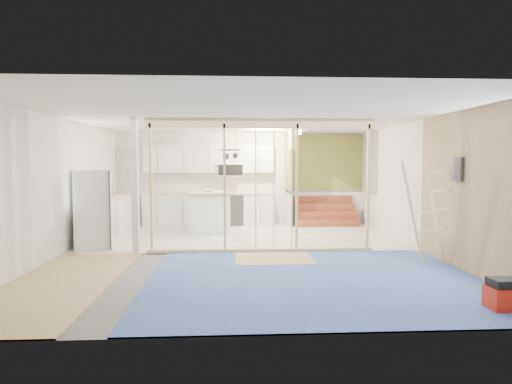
{
  "coord_description": "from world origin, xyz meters",
  "views": [
    {
      "loc": [
        -0.24,
        -8.22,
        1.77
      ],
      "look_at": [
        0.24,
        0.6,
        1.15
      ],
      "focal_mm": 30.0,
      "sensor_mm": 36.0,
      "label": 1
    }
  ],
  "objects": [
    {
      "name": "green_partition",
      "position": [
        2.04,
        3.66,
        0.94
      ],
      "size": [
        2.25,
        1.51,
        2.6
      ],
      "color": "olive",
      "rests_on": "room"
    },
    {
      "name": "ceiling_light",
      "position": [
        1.4,
        3.0,
        2.54
      ],
      "size": [
        0.32,
        0.32,
        0.08
      ],
      "primitive_type": "cylinder",
      "color": "#FFEABF",
      "rests_on": "room"
    },
    {
      "name": "ladder",
      "position": [
        3.09,
        -1.07,
        0.91
      ],
      "size": [
        0.94,
        0.19,
        1.78
      ],
      "rotation": [
        0.0,
        0.0,
        -0.38
      ],
      "color": "#D1B67F",
      "rests_on": "room"
    },
    {
      "name": "pot_rack",
      "position": [
        -0.31,
        1.89,
        2.0
      ],
      "size": [
        0.52,
        0.52,
        0.72
      ],
      "color": "black",
      "rests_on": "room"
    },
    {
      "name": "bowl",
      "position": [
        -0.82,
        2.37,
        1.07
      ],
      "size": [
        0.35,
        0.35,
        0.07
      ],
      "primitive_type": "imported",
      "rotation": [
        0.0,
        0.0,
        -0.4
      ],
      "color": "white",
      "rests_on": "island"
    },
    {
      "name": "island",
      "position": [
        -0.88,
        2.43,
        0.51
      ],
      "size": [
        1.28,
        1.28,
        1.03
      ],
      "rotation": [
        0.0,
        0.0,
        0.24
      ],
      "color": "white",
      "rests_on": "room"
    },
    {
      "name": "soap_bottle_b",
      "position": [
        0.27,
        3.64,
        1.02
      ],
      "size": [
        0.09,
        0.09,
        0.19
      ],
      "primitive_type": "imported",
      "rotation": [
        0.0,
        0.0,
        0.01
      ],
      "color": "white",
      "rests_on": "base_cabinets"
    },
    {
      "name": "sheathing_panel",
      "position": [
        3.48,
        -2.0,
        1.3
      ],
      "size": [
        0.02,
        4.0,
        2.6
      ],
      "primitive_type": "cube",
      "color": "tan",
      "rests_on": "room"
    },
    {
      "name": "stud_frame",
      "position": [
        -0.27,
        -0.0,
        1.61
      ],
      "size": [
        4.66,
        0.14,
        2.6
      ],
      "color": "#CDBB7D",
      "rests_on": "room"
    },
    {
      "name": "soap_bottle_a",
      "position": [
        -2.5,
        3.59,
        1.08
      ],
      "size": [
        0.14,
        0.15,
        0.29
      ],
      "primitive_type": "imported",
      "rotation": [
        0.0,
        0.0,
        -0.36
      ],
      "color": "#ADB3C1",
      "rests_on": "base_cabinets"
    },
    {
      "name": "floor_overlays",
      "position": [
        0.07,
        0.06,
        0.01
      ],
      "size": [
        7.0,
        8.0,
        0.03
      ],
      "color": "silver",
      "rests_on": "room"
    },
    {
      "name": "base_cabinets",
      "position": [
        -1.61,
        3.36,
        0.47
      ],
      "size": [
        4.45,
        2.24,
        0.93
      ],
      "color": "silver",
      "rests_on": "room"
    },
    {
      "name": "electrical_panel",
      "position": [
        3.43,
        -1.4,
        1.65
      ],
      "size": [
        0.04,
        0.3,
        0.4
      ],
      "primitive_type": "cube",
      "color": "#38383D",
      "rests_on": "room"
    },
    {
      "name": "fridge",
      "position": [
        -3.07,
        0.61,
        0.81
      ],
      "size": [
        0.84,
        0.82,
        1.61
      ],
      "rotation": [
        0.0,
        0.0,
        0.24
      ],
      "color": "white",
      "rests_on": "room"
    },
    {
      "name": "toolbox",
      "position": [
        3.0,
        -3.4,
        0.18
      ],
      "size": [
        0.4,
        0.3,
        0.38
      ],
      "rotation": [
        0.0,
        0.0,
        0.0
      ],
      "color": "#AC1E0F",
      "rests_on": "room"
    },
    {
      "name": "room",
      "position": [
        0.0,
        0.0,
        1.3
      ],
      "size": [
        7.01,
        8.01,
        2.61
      ],
      "color": "slate",
      "rests_on": "ground"
    },
    {
      "name": "upper_cabinets",
      "position": [
        -0.84,
        3.82,
        1.82
      ],
      "size": [
        3.6,
        0.41,
        0.85
      ],
      "color": "silver",
      "rests_on": "room"
    }
  ]
}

